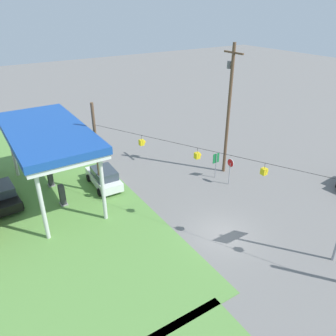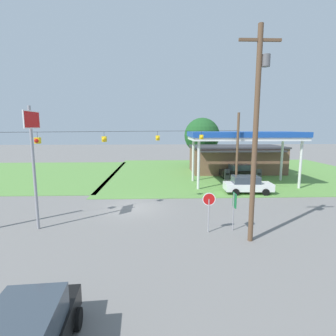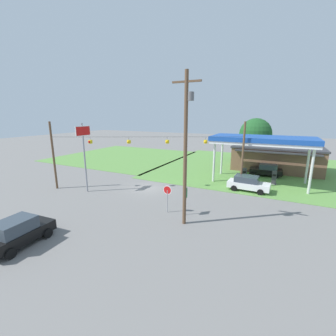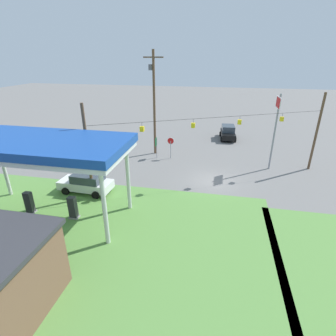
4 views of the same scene
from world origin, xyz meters
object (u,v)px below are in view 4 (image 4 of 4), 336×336
(car_at_pumps_rear, at_px, (2,237))
(stop_sign_roadside, at_px, (171,143))
(stop_sign_overhead, at_px, (276,118))
(route_sign, at_px, (156,144))
(gas_station_canopy, at_px, (38,147))
(fuel_pump_near, at_px, (73,208))
(car_on_crossroad, at_px, (228,132))
(fuel_pump_far, at_px, (29,203))
(car_at_pumps_front, at_px, (86,182))
(utility_pole_main, at_px, (154,99))

(car_at_pumps_rear, xyz_separation_m, stop_sign_roadside, (-7.10, -17.32, 0.91))
(stop_sign_overhead, height_order, route_sign, stop_sign_overhead)
(gas_station_canopy, height_order, fuel_pump_near, gas_station_canopy)
(car_on_crossroad, bearing_deg, stop_sign_roadside, -39.77)
(fuel_pump_far, bearing_deg, car_at_pumps_front, -123.58)
(fuel_pump_near, distance_m, car_on_crossroad, 25.13)
(car_on_crossroad, distance_m, route_sign, 12.43)
(gas_station_canopy, xyz_separation_m, car_on_crossroad, (-12.96, -22.51, -4.47))
(fuel_pump_near, distance_m, stop_sign_overhead, 20.27)
(fuel_pump_far, relative_size, stop_sign_roadside, 0.70)
(car_on_crossroad, relative_size, stop_sign_roadside, 1.74)
(car_on_crossroad, bearing_deg, gas_station_canopy, -34.18)
(car_at_pumps_rear, relative_size, stop_sign_overhead, 0.57)
(fuel_pump_far, bearing_deg, fuel_pump_near, 180.00)
(gas_station_canopy, height_order, fuel_pump_far, gas_station_canopy)
(car_at_pumps_front, height_order, car_on_crossroad, car_on_crossroad)
(fuel_pump_far, xyz_separation_m, stop_sign_roadside, (-8.23, -13.38, 0.98))
(gas_station_canopy, distance_m, route_sign, 14.49)
(gas_station_canopy, bearing_deg, car_at_pumps_front, -101.77)
(stop_sign_overhead, bearing_deg, gas_station_canopy, 35.97)
(fuel_pump_far, xyz_separation_m, route_sign, (-6.60, -13.15, 0.88))
(route_sign, relative_size, utility_pole_main, 0.21)
(car_at_pumps_front, bearing_deg, car_at_pumps_rear, 81.75)
(fuel_pump_near, bearing_deg, fuel_pump_far, 0.00)
(fuel_pump_near, height_order, fuel_pump_far, same)
(gas_station_canopy, bearing_deg, route_sign, -110.09)
(utility_pole_main, bearing_deg, gas_station_canopy, 73.91)
(route_sign, xyz_separation_m, utility_pole_main, (0.58, -1.52, 4.74))
(fuel_pump_far, xyz_separation_m, utility_pole_main, (-6.03, -14.68, 5.62))
(car_at_pumps_rear, height_order, car_on_crossroad, car_on_crossroad)
(gas_station_canopy, bearing_deg, utility_pole_main, -106.09)
(stop_sign_roadside, bearing_deg, fuel_pump_far, -121.62)
(stop_sign_roadside, distance_m, route_sign, 1.65)
(fuel_pump_near, bearing_deg, stop_sign_roadside, -109.16)
(gas_station_canopy, height_order, car_at_pumps_rear, gas_station_canopy)
(route_sign, bearing_deg, stop_sign_roadside, -172.25)
(gas_station_canopy, relative_size, car_at_pumps_front, 2.61)
(fuel_pump_near, bearing_deg, car_at_pumps_rear, 58.13)
(stop_sign_overhead, bearing_deg, fuel_pump_near, 39.02)
(stop_sign_overhead, bearing_deg, stop_sign_roadside, -5.01)
(car_at_pumps_rear, relative_size, car_on_crossroad, 1.01)
(car_at_pumps_front, relative_size, stop_sign_overhead, 0.60)
(car_at_pumps_rear, height_order, utility_pole_main, utility_pole_main)
(car_on_crossroad, xyz_separation_m, route_sign, (8.15, 9.36, 0.75))
(gas_station_canopy, xyz_separation_m, stop_sign_roadside, (-6.44, -13.38, -3.61))
(fuel_pump_near, xyz_separation_m, stop_sign_overhead, (-15.35, -12.44, 4.53))
(fuel_pump_far, relative_size, car_on_crossroad, 0.40)
(car_on_crossroad, bearing_deg, fuel_pump_near, -30.63)
(gas_station_canopy, distance_m, utility_pole_main, 15.31)
(car_on_crossroad, xyz_separation_m, stop_sign_overhead, (-4.18, 10.07, 4.41))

